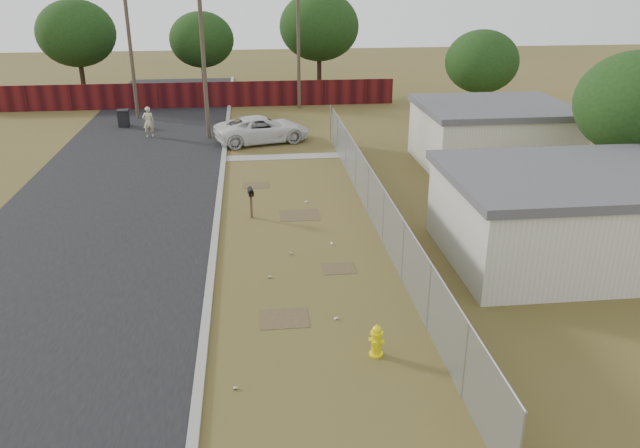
{
  "coord_description": "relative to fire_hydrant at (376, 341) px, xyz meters",
  "views": [
    {
      "loc": [
        -1.51,
        -20.43,
        9.22
      ],
      "look_at": [
        0.72,
        -0.7,
        1.1
      ],
      "focal_mm": 35.0,
      "sensor_mm": 36.0,
      "label": 1
    }
  ],
  "objects": [
    {
      "name": "privacy_fence",
      "position": [
        -7.45,
        32.08,
        0.48
      ],
      "size": [
        30.0,
        0.12,
        1.8
      ],
      "primitive_type": "cube",
      "color": "#4D1011",
      "rests_on": "ground"
    },
    {
      "name": "pedestrian",
      "position": [
        -8.95,
        23.76,
        0.48
      ],
      "size": [
        0.73,
        0.56,
        1.81
      ],
      "primitive_type": "imported",
      "rotation": [
        0.0,
        0.0,
        3.34
      ],
      "color": "#C2B88E",
      "rests_on": "ground"
    },
    {
      "name": "horizon_trees",
      "position": [
        -0.61,
        30.64,
        4.21
      ],
      "size": [
        33.32,
        31.94,
        7.78
      ],
      "color": "#312016",
      "rests_on": "ground"
    },
    {
      "name": "street",
      "position": [
        -8.21,
        15.13,
        -0.41
      ],
      "size": [
        15.1,
        60.0,
        0.12
      ],
      "color": "black",
      "rests_on": "ground"
    },
    {
      "name": "scattered_litter",
      "position": [
        -1.61,
        5.07,
        -0.38
      ],
      "size": [
        3.47,
        12.62,
        0.07
      ],
      "color": "silver",
      "rests_on": "ground"
    },
    {
      "name": "pickup_truck",
      "position": [
        -2.33,
        21.85,
        0.32
      ],
      "size": [
        5.83,
        3.78,
        1.49
      ],
      "primitive_type": "imported",
      "rotation": [
        0.0,
        0.0,
        1.83
      ],
      "color": "silver",
      "rests_on": "ground"
    },
    {
      "name": "ground",
      "position": [
        -1.45,
        7.08,
        -0.42
      ],
      "size": [
        120.0,
        120.0,
        0.0
      ],
      "primitive_type": "plane",
      "color": "brown",
      "rests_on": "ground"
    },
    {
      "name": "mailbox",
      "position": [
        -3.08,
        10.04,
        0.56
      ],
      "size": [
        0.25,
        0.54,
        1.25
      ],
      "color": "brown",
      "rests_on": "ground"
    },
    {
      "name": "houses",
      "position": [
        8.25,
        10.21,
        1.14
      ],
      "size": [
        9.3,
        17.24,
        3.1
      ],
      "color": "beige",
      "rests_on": "ground"
    },
    {
      "name": "trash_bin",
      "position": [
        -10.92,
        26.63,
        0.13
      ],
      "size": [
        0.71,
        0.77,
        1.08
      ],
      "color": "black",
      "rests_on": "ground"
    },
    {
      "name": "utility_poles",
      "position": [
        -5.12,
        27.75,
        4.27
      ],
      "size": [
        12.6,
        8.24,
        9.0
      ],
      "color": "brown",
      "rests_on": "ground"
    },
    {
      "name": "chainlink_fence",
      "position": [
        1.67,
        8.11,
        0.37
      ],
      "size": [
        0.1,
        27.06,
        2.02
      ],
      "color": "gray",
      "rests_on": "ground"
    },
    {
      "name": "fire_hydrant",
      "position": [
        0.0,
        0.0,
        0.0
      ],
      "size": [
        0.48,
        0.48,
        0.9
      ],
      "color": "yellow",
      "rests_on": "ground"
    }
  ]
}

